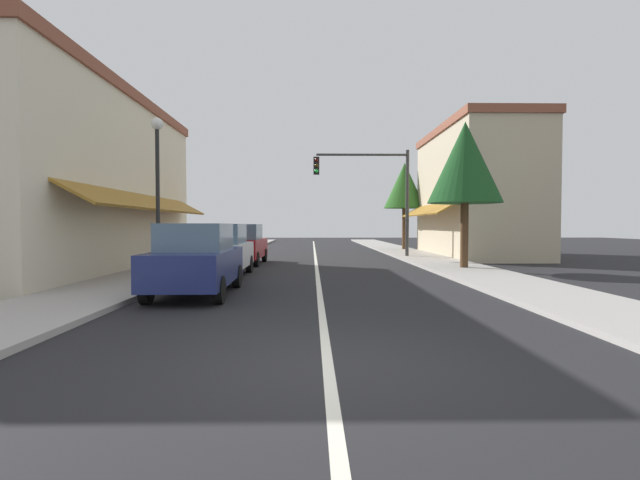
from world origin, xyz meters
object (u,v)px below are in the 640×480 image
(parked_car_third_left, at_px, (243,244))
(traffic_signal_mast_arm, at_px, (375,184))
(tree_right_near, at_px, (465,163))
(tree_right_far, at_px, (405,186))
(parked_car_nearest_left, at_px, (197,260))
(parked_car_second_left, at_px, (220,251))
(street_lamp_left_near, at_px, (157,172))

(parked_car_third_left, distance_m, traffic_signal_mast_arm, 7.84)
(tree_right_near, bearing_deg, tree_right_far, 88.24)
(parked_car_nearest_left, distance_m, traffic_signal_mast_arm, 14.39)
(parked_car_third_left, distance_m, tree_right_far, 14.43)
(parked_car_nearest_left, xyz_separation_m, traffic_signal_mast_arm, (6.12, 12.68, 2.97))
(parked_car_second_left, height_order, street_lamp_left_near, street_lamp_left_near)
(parked_car_third_left, xyz_separation_m, tree_right_near, (8.88, -3.06, 3.20))
(parked_car_second_left, distance_m, parked_car_third_left, 5.07)
(parked_car_nearest_left, xyz_separation_m, parked_car_third_left, (-0.22, 9.16, 0.00))
(parked_car_second_left, distance_m, street_lamp_left_near, 3.25)
(parked_car_second_left, xyz_separation_m, street_lamp_left_near, (-1.57, -1.47, 2.44))
(traffic_signal_mast_arm, height_order, tree_right_near, tree_right_near)
(street_lamp_left_near, bearing_deg, tree_right_far, 57.42)
(parked_car_third_left, xyz_separation_m, tree_right_far, (9.30, 10.47, 3.47))
(tree_right_far, bearing_deg, parked_car_third_left, -131.59)
(parked_car_nearest_left, relative_size, parked_car_third_left, 1.00)
(parked_car_nearest_left, relative_size, traffic_signal_mast_arm, 0.73)
(parked_car_third_left, bearing_deg, parked_car_nearest_left, -87.24)
(tree_right_far, bearing_deg, tree_right_near, -91.76)
(parked_car_nearest_left, height_order, parked_car_third_left, same)
(street_lamp_left_near, relative_size, tree_right_far, 0.84)
(parked_car_third_left, distance_m, tree_right_near, 9.92)
(parked_car_nearest_left, height_order, street_lamp_left_near, street_lamp_left_near)
(parked_car_second_left, height_order, tree_right_near, tree_right_near)
(traffic_signal_mast_arm, relative_size, tree_right_far, 0.95)
(parked_car_second_left, xyz_separation_m, parked_car_third_left, (0.00, 5.07, 0.00))
(parked_car_third_left, xyz_separation_m, street_lamp_left_near, (-1.58, -6.54, 2.44))
(parked_car_second_left, xyz_separation_m, tree_right_far, (9.30, 15.55, 3.47))
(parked_car_nearest_left, bearing_deg, parked_car_third_left, 90.36)
(parked_car_second_left, relative_size, parked_car_third_left, 0.99)
(street_lamp_left_near, bearing_deg, parked_car_second_left, 42.99)
(parked_car_third_left, height_order, tree_right_near, tree_right_near)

